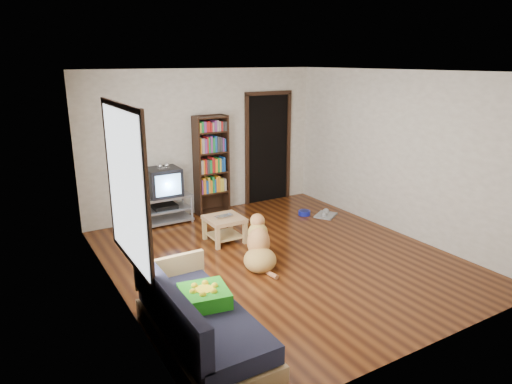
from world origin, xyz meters
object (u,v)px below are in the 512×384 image
dog (259,248)px  green_cushion (204,296)px  tv_stand (165,208)px  bookshelf (211,160)px  laptop (225,217)px  grey_rag (326,215)px  sofa (198,326)px  dog_bowl (304,213)px  coffee_table (224,224)px  crt_tv (163,181)px

dog → green_cushion: bearing=-138.3°
tv_stand → bookshelf: 1.20m
laptop → grey_rag: (2.13, 0.16, -0.40)m
laptop → grey_rag: 2.17m
tv_stand → dog: size_ratio=1.05×
bookshelf → green_cushion: bearing=-116.4°
laptop → grey_rag: laptop is taller
tv_stand → sofa: sofa is taller
dog_bowl → dog: dog is taller
bookshelf → sofa: bearing=-117.3°
bookshelf → coffee_table: size_ratio=3.27×
dog_bowl → sofa: size_ratio=0.12×
green_cushion → dog_bowl: (3.19, 2.62, -0.46)m
sofa → dog: 2.00m
coffee_table → green_cushion: bearing=-121.1°
bookshelf → coffee_table: bearing=-107.9°
green_cushion → bookshelf: bearing=73.1°
coffee_table → laptop: bearing=-90.0°
tv_stand → bookshelf: (0.95, 0.09, 0.73)m
laptop → coffee_table: (-0.00, 0.03, -0.13)m
dog_bowl → dog: (-1.82, -1.40, 0.22)m
bookshelf → tv_stand: bearing=-174.4°
green_cushion → tv_stand: bearing=85.9°
grey_rag → tv_stand: bearing=156.4°
bookshelf → dog_bowl: bearing=-35.6°
sofa → coffee_table: bearing=57.8°
green_cushion → bookshelf: 4.07m
grey_rag → sofa: 4.39m
laptop → green_cushion: bearing=-124.6°
dog_bowl → crt_tv: bearing=158.5°
sofa → dog: (1.49, 1.33, 0.00)m
dog_bowl → coffee_table: (-1.83, -0.38, 0.24)m
tv_stand → dog: dog is taller
green_cushion → coffee_table: bearing=68.4°
dog_bowl → coffee_table: size_ratio=0.40×
green_cushion → laptop: size_ratio=1.55×
grey_rag → dog: (-2.12, -1.15, 0.25)m
dog_bowl → grey_rag: bearing=-39.8°
laptop → coffee_table: laptop is taller
coffee_table → sofa: bearing=-122.2°
grey_rag → sofa: (-3.61, -2.48, 0.25)m
dog_bowl → bookshelf: 1.96m
tv_stand → coffee_table: tv_stand is taller
sofa → coffee_table: size_ratio=3.27×
green_cushion → dog: 1.85m
grey_rag → crt_tv: (-2.64, 1.17, 0.73)m
sofa → dog: bearing=41.6°
bookshelf → laptop: bearing=-107.5°
grey_rag → crt_tv: size_ratio=0.69×
bookshelf → dog: bearing=-100.2°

